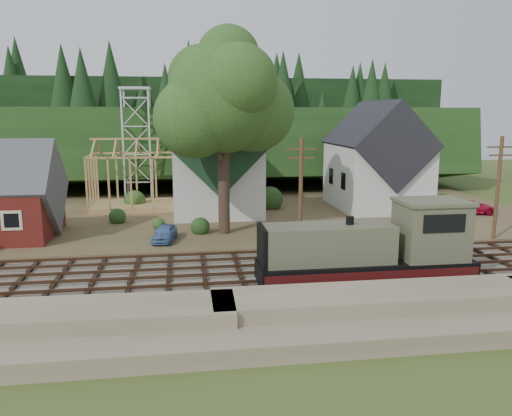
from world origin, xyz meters
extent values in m
plane|color=#384C1E|center=(0.00, 0.00, 0.00)|extent=(140.00, 140.00, 0.00)
cube|color=#7F7259|center=(0.00, -8.50, 0.00)|extent=(64.00, 5.00, 1.60)
cube|color=#726B5B|center=(0.00, 0.00, 0.08)|extent=(64.00, 11.00, 0.16)
cube|color=brown|center=(0.00, 18.00, 0.15)|extent=(64.00, 26.00, 0.30)
cube|color=#1E3F19|center=(0.00, 42.00, 0.00)|extent=(70.00, 28.96, 12.74)
cube|color=black|center=(0.00, 58.00, 0.00)|extent=(80.00, 20.00, 12.00)
cube|color=silver|center=(2.00, 20.00, 3.50)|extent=(8.00, 12.00, 6.40)
cube|color=#1A3A25|center=(2.00, 20.00, 6.70)|extent=(8.40, 12.96, 8.40)
cube|color=silver|center=(2.00, 14.00, 8.70)|extent=(2.40, 2.40, 4.00)
cone|color=#1A3A25|center=(2.00, 14.00, 12.00)|extent=(5.37, 5.37, 2.60)
cube|color=silver|center=(18.00, 19.00, 3.50)|extent=(8.00, 10.00, 6.40)
cube|color=black|center=(18.00, 19.00, 6.70)|extent=(8.40, 10.80, 8.40)
cube|color=tan|center=(-6.00, 22.00, 0.55)|extent=(8.00, 6.00, 0.50)
cube|color=tan|center=(-6.00, 22.00, 7.20)|extent=(8.00, 0.18, 0.18)
cube|color=silver|center=(-7.40, 26.60, 6.30)|extent=(0.18, 0.18, 12.00)
cube|color=silver|center=(-4.60, 26.60, 6.30)|extent=(0.18, 0.18, 12.00)
cube|color=silver|center=(-7.40, 29.40, 6.30)|extent=(0.18, 0.18, 12.00)
cube|color=silver|center=(-4.60, 29.40, 6.30)|extent=(0.18, 0.18, 12.00)
cube|color=silver|center=(-6.00, 28.00, 12.30)|extent=(3.20, 3.20, 0.25)
cylinder|color=#38281E|center=(2.00, 10.00, 4.30)|extent=(0.90, 0.90, 8.00)
sphere|color=#294E1D|center=(2.00, 10.00, 10.80)|extent=(8.40, 8.40, 8.40)
sphere|color=#294E1D|center=(4.50, 11.00, 9.80)|extent=(6.40, 6.40, 6.40)
sphere|color=#294E1D|center=(-0.20, 9.20, 9.30)|extent=(6.00, 6.00, 6.00)
cylinder|color=#4C331E|center=(7.00, 5.20, 4.00)|extent=(0.28, 0.28, 8.00)
cube|color=#4C331E|center=(7.00, 5.20, 7.20)|extent=(2.20, 0.12, 0.12)
cube|color=#4C331E|center=(7.00, 5.20, 6.60)|extent=(1.80, 0.12, 0.12)
cylinder|color=#4C331E|center=(22.00, 5.20, 4.00)|extent=(0.28, 0.28, 8.00)
cube|color=#4C331E|center=(22.00, 5.20, 7.20)|extent=(2.20, 0.12, 0.12)
cube|color=#4C331E|center=(22.00, 5.20, 6.60)|extent=(1.80, 0.12, 0.12)
cube|color=black|center=(8.78, -3.00, 0.33)|extent=(11.83, 2.46, 0.34)
cube|color=black|center=(8.78, -3.00, 1.05)|extent=(11.83, 2.86, 1.08)
cube|color=#585840|center=(6.62, -3.00, 2.63)|extent=(7.10, 2.27, 2.07)
cube|color=#585840|center=(12.53, -3.00, 3.17)|extent=(3.55, 2.76, 3.15)
cube|color=#585840|center=(12.53, -3.00, 4.80)|extent=(3.74, 2.96, 0.20)
cube|color=black|center=(12.53, -4.40, 3.86)|extent=(2.37, 0.06, 0.99)
cube|color=#420E0E|center=(8.78, -4.45, 1.05)|extent=(11.83, 0.04, 0.69)
cube|color=#420E0E|center=(8.78, -1.55, 1.05)|extent=(11.83, 0.04, 0.69)
cylinder|color=black|center=(7.80, -3.00, 3.76)|extent=(0.43, 0.43, 0.69)
imported|color=#577EBC|center=(-2.58, 8.09, 0.91)|extent=(2.05, 3.80, 1.23)
imported|color=#B60E2F|center=(25.85, 14.43, 0.92)|extent=(4.85, 3.04, 1.25)
camera|label=1|loc=(-1.08, -28.45, 9.54)|focal=35.00mm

